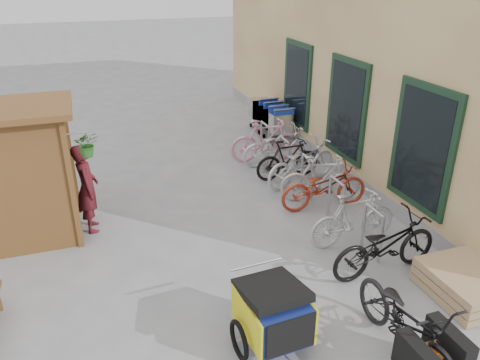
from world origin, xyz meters
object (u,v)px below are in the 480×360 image
object	(u,v)px
cargo_bike	(408,324)
bike_4	(302,163)
bike_7	(266,140)
person_kiosk	(87,188)
bike_3	(321,179)
bike_5	(288,159)
shopping_carts	(270,115)
child_trailer	(273,311)
bike_1	(353,219)
kiosk	(6,158)
bike_0	(385,245)
bike_2	(324,186)
pallet_stack	(466,284)
bike_6	(278,146)

from	to	relation	value
cargo_bike	bike_4	distance (m)	5.16
bike_4	bike_7	distance (m)	1.53
person_kiosk	bike_7	xyz separation A→B (m)	(4.27, 2.07, -0.29)
bike_3	bike_5	distance (m)	1.28
shopping_carts	child_trailer	distance (m)	8.18
bike_1	child_trailer	bearing A→B (deg)	128.24
child_trailer	bike_1	world-z (taller)	bike_1
cargo_bike	bike_3	size ratio (longest dim) A/B	1.15
kiosk	person_kiosk	xyz separation A→B (m)	(1.20, -0.06, -0.72)
bike_0	bike_2	distance (m)	2.26
shopping_carts	bike_7	size ratio (longest dim) A/B	1.13
cargo_bike	bike_1	size ratio (longest dim) A/B	1.16
bike_3	pallet_stack	bearing A→B (deg)	-155.28
kiosk	bike_7	world-z (taller)	kiosk
bike_1	bike_0	bearing A→B (deg)	-179.08
kiosk	pallet_stack	world-z (taller)	kiosk
person_kiosk	bike_6	world-z (taller)	person_kiosk
kiosk	bike_2	xyz separation A→B (m)	(5.63, -0.71, -1.08)
kiosk	bike_2	world-z (taller)	kiosk
bike_2	bike_5	distance (m)	1.58
kiosk	shopping_carts	xyz separation A→B (m)	(6.28, 3.73, -0.93)
bike_3	bike_0	bearing A→B (deg)	-169.73
bike_5	bike_6	world-z (taller)	bike_6
cargo_bike	bike_3	bearing A→B (deg)	76.12
shopping_carts	bike_0	world-z (taller)	shopping_carts
child_trailer	bike_4	size ratio (longest dim) A/B	0.88
kiosk	bike_7	distance (m)	5.91
person_kiosk	bike_5	world-z (taller)	person_kiosk
cargo_bike	bike_0	bearing A→B (deg)	63.73
bike_2	bike_7	bearing A→B (deg)	6.38
bike_2	bike_5	bearing A→B (deg)	5.63
bike_4	bike_6	size ratio (longest dim) A/B	1.04
pallet_stack	bike_5	size ratio (longest dim) A/B	0.77
bike_5	pallet_stack	bearing A→B (deg)	-173.45
kiosk	person_kiosk	bearing A→B (deg)	-3.01
kiosk	bike_0	size ratio (longest dim) A/B	1.32
bike_7	child_trailer	bearing A→B (deg)	164.67
kiosk	bike_0	distance (m)	6.32
bike_2	bike_5	size ratio (longest dim) A/B	1.16
cargo_bike	bike_5	world-z (taller)	cargo_bike
bike_0	bike_4	world-z (taller)	bike_4
child_trailer	bike_1	distance (m)	2.87
bike_1	person_kiosk	bearing A→B (deg)	64.37
shopping_carts	child_trailer	xyz separation A→B (m)	(-3.06, -7.59, -0.08)
bike_3	bike_5	bearing A→B (deg)	22.69
pallet_stack	bike_4	world-z (taller)	bike_4
cargo_bike	bike_6	xyz separation A→B (m)	(0.97, 6.25, -0.02)
pallet_stack	bike_6	size ratio (longest dim) A/B	0.66
pallet_stack	bike_6	distance (m)	5.60
bike_4	bike_7	bearing A→B (deg)	-6.83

